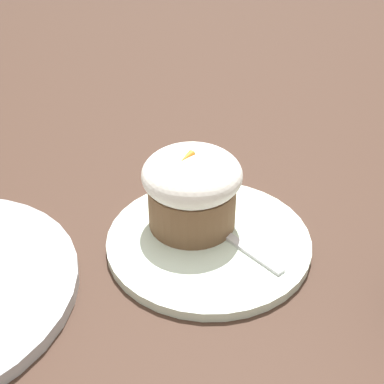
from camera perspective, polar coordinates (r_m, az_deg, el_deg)
name	(u,v)px	position (r m, az deg, el deg)	size (l,w,h in m)	color
ground_plane	(208,245)	(0.60, 1.77, -5.68)	(4.00, 4.00, 0.00)	#3D281E
dessert_plate	(209,241)	(0.60, 1.78, -5.27)	(0.23, 0.23, 0.01)	silver
carrot_cake	(192,188)	(0.58, 0.00, 0.45)	(0.11, 0.11, 0.10)	brown
spoon	(216,227)	(0.60, 2.62, -3.79)	(0.05, 0.14, 0.01)	silver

